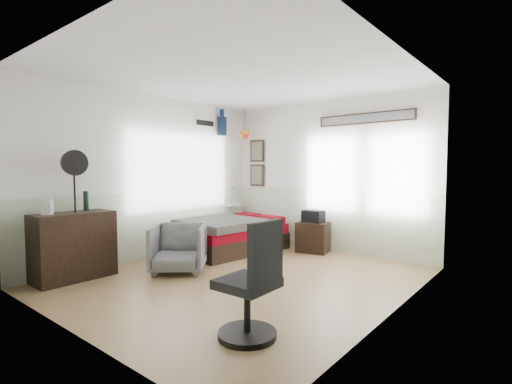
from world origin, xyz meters
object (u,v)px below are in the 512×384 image
dresser (74,246)px  task_chair (252,291)px  bed (230,235)px  nightstand (313,237)px  armchair (179,248)px

dresser → task_chair: bearing=3.0°
dresser → task_chair: task_chair is taller
bed → nightstand: bearing=41.2°
bed → armchair: size_ratio=2.60×
bed → nightstand: size_ratio=3.69×
task_chair → dresser: bearing=-178.3°
nightstand → task_chair: 3.55m
dresser → armchair: size_ratio=1.32×
armchair → task_chair: task_chair is taller
bed → task_chair: task_chair is taller
nightstand → task_chair: size_ratio=0.51×
armchair → task_chair: (2.18, -0.96, 0.08)m
dresser → nightstand: 3.84m
nightstand → armchair: bearing=-122.0°
armchair → bed: bearing=63.9°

